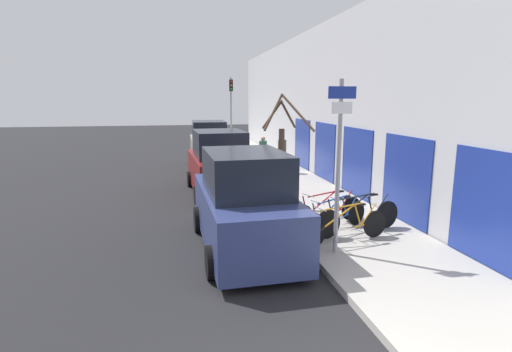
% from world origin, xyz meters
% --- Properties ---
extents(ground_plane, '(80.00, 80.00, 0.00)m').
position_xyz_m(ground_plane, '(0.00, 11.20, 0.00)').
color(ground_plane, black).
extents(sidewalk_curb, '(3.20, 32.00, 0.15)m').
position_xyz_m(sidewalk_curb, '(2.60, 14.00, 0.07)').
color(sidewalk_curb, '#ADA89E').
rests_on(sidewalk_curb, ground).
extents(building_facade, '(0.23, 32.00, 6.50)m').
position_xyz_m(building_facade, '(4.35, 13.91, 3.21)').
color(building_facade, '#BCBCC1').
rests_on(building_facade, ground).
extents(signpost, '(0.59, 0.11, 3.69)m').
position_xyz_m(signpost, '(1.52, 4.43, 2.19)').
color(signpost, '#939399').
rests_on(signpost, sidewalk_curb).
extents(bicycle_0, '(2.36, 0.66, 0.91)m').
position_xyz_m(bicycle_0, '(1.98, 4.96, 0.54)').
color(bicycle_0, black).
rests_on(bicycle_0, sidewalk_curb).
extents(bicycle_1, '(2.50, 0.73, 0.99)m').
position_xyz_m(bicycle_1, '(2.57, 5.51, 0.57)').
color(bicycle_1, black).
rests_on(bicycle_1, sidewalk_curb).
extents(bicycle_2, '(2.07, 1.07, 0.88)m').
position_xyz_m(bicycle_2, '(2.07, 5.77, 0.53)').
color(bicycle_2, black).
rests_on(bicycle_2, sidewalk_curb).
extents(bicycle_3, '(2.21, 0.83, 0.91)m').
position_xyz_m(bicycle_3, '(2.07, 6.30, 0.54)').
color(bicycle_3, black).
rests_on(bicycle_3, sidewalk_curb).
extents(parked_car_0, '(2.19, 4.68, 2.30)m').
position_xyz_m(parked_car_0, '(-0.31, 5.40, 1.04)').
color(parked_car_0, navy).
rests_on(parked_car_0, ground).
extents(parked_car_1, '(2.27, 4.55, 2.32)m').
position_xyz_m(parked_car_1, '(-0.28, 11.11, 1.04)').
color(parked_car_1, maroon).
rests_on(parked_car_1, ground).
extents(parked_car_2, '(1.99, 4.43, 2.37)m').
position_xyz_m(parked_car_2, '(-0.18, 16.74, 1.07)').
color(parked_car_2, gray).
rests_on(parked_car_2, ground).
extents(pedestrian_near, '(0.41, 0.36, 1.61)m').
position_xyz_m(pedestrian_near, '(2.12, 14.52, 1.08)').
color(pedestrian_near, '#4C3D2D').
rests_on(pedestrian_near, sidewalk_curb).
extents(pedestrian_far, '(0.44, 0.38, 1.70)m').
position_xyz_m(pedestrian_far, '(2.89, 14.01, 1.13)').
color(pedestrian_far, '#333338').
rests_on(pedestrian_far, sidewalk_curb).
extents(street_tree, '(1.39, 1.73, 3.45)m').
position_xyz_m(street_tree, '(1.34, 8.28, 1.77)').
color(street_tree, '#4C3828').
rests_on(street_tree, sidewalk_curb).
extents(traffic_light, '(0.20, 0.30, 4.50)m').
position_xyz_m(traffic_light, '(1.40, 19.88, 3.03)').
color(traffic_light, '#939399').
rests_on(traffic_light, sidewalk_curb).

